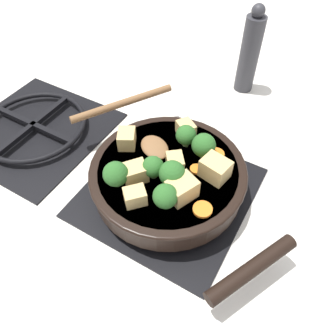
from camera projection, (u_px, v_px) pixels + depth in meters
ground_plane at (168, 193)px, 0.66m from camera, size 2.40×2.40×0.00m
front_burner_grate at (168, 189)px, 0.65m from camera, size 0.31×0.31×0.03m
rear_burner_grate at (35, 128)px, 0.76m from camera, size 0.31×0.31×0.03m
skillet_pan at (169, 176)px, 0.61m from camera, size 0.33×0.40×0.05m
wooden_spoon at (136, 121)px, 0.67m from camera, size 0.22×0.24×0.02m
tofu_cube_center_large at (186, 129)px, 0.65m from camera, size 0.04×0.05×0.03m
tofu_cube_near_handle at (127, 139)px, 0.63m from camera, size 0.05×0.05×0.03m
tofu_cube_east_chunk at (135, 173)px, 0.57m from camera, size 0.05×0.05×0.03m
tofu_cube_west_chunk at (215, 169)px, 0.57m from camera, size 0.05×0.05×0.04m
tofu_cube_back_piece at (175, 163)px, 0.59m from camera, size 0.05×0.05×0.03m
tofu_cube_front_piece at (135, 196)px, 0.54m from camera, size 0.05×0.05×0.03m
tofu_cube_mid_small at (182, 189)px, 0.54m from camera, size 0.06×0.05×0.04m
broccoli_floret_near_spoon at (165, 196)px, 0.52m from camera, size 0.04×0.04×0.05m
broccoli_floret_center_top at (188, 136)px, 0.62m from camera, size 0.04×0.04×0.05m
broccoli_floret_east_rim at (116, 174)px, 0.55m from camera, size 0.04×0.04×0.05m
broccoli_floret_west_rim at (172, 174)px, 0.55m from camera, size 0.05×0.05×0.05m
broccoli_floret_north_edge at (204, 145)px, 0.60m from camera, size 0.04×0.04×0.05m
broccoli_floret_south_cluster at (153, 167)px, 0.57m from camera, size 0.04×0.04×0.05m
carrot_slice_orange_thin at (203, 209)px, 0.54m from camera, size 0.03×0.03×0.01m
carrot_slice_near_center at (196, 169)px, 0.59m from camera, size 0.02×0.02×0.01m
carrot_slice_edge_slice at (216, 154)px, 0.62m from camera, size 0.03×0.03×0.01m
pepper_mill at (250, 53)px, 0.81m from camera, size 0.05×0.05×0.22m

